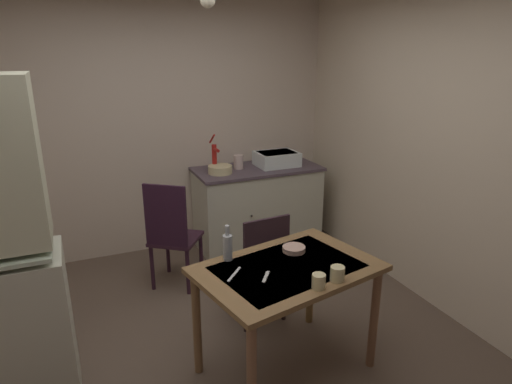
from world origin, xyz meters
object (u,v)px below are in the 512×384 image
Objects in this scene: sink_basin at (277,159)px; hand_pump at (214,155)px; glass_bottle at (228,246)px; dining_table at (287,281)px; mixing_bowl_counter at (220,169)px; serving_bowl_wide at (294,249)px; chair_far_side at (259,265)px; teacup_mint at (319,281)px; chair_by_counter at (172,234)px.

sink_basin is 1.13× the size of hand_pump.
sink_basin is 2.09m from glass_bottle.
hand_pump reaches higher than dining_table.
sink_basin is at bearing 4.31° from mixing_bowl_counter.
glass_bottle reaches higher than serving_bowl_wide.
chair_far_side is 5.82× the size of serving_bowl_wide.
teacup_mint is at bearing -94.23° from mixing_bowl_counter.
chair_by_counter is 1.20m from glass_bottle.
hand_pump is 1.51m from chair_far_side.
mixing_bowl_counter is 2.22m from teacup_mint.
hand_pump reaches higher than glass_bottle.
chair_far_side is (-0.13, -1.30, -0.43)m from mixing_bowl_counter.
glass_bottle is at bearing 142.74° from dining_table.
glass_bottle is at bearing -83.95° from chair_by_counter.
chair_by_counter is 1.77m from teacup_mint.
sink_basin is 2.82× the size of serving_bowl_wide.
glass_bottle is at bearing -124.58° from sink_basin.
sink_basin is 1.49m from chair_by_counter.
sink_basin is at bearing 55.42° from glass_bottle.
mixing_bowl_counter is at bearing 85.77° from teacup_mint.
serving_bowl_wide reaches higher than dining_table.
hand_pump is 0.31× the size of dining_table.
hand_pump is 2.05m from dining_table.
sink_basin is 1.79× the size of mixing_bowl_counter.
hand_pump reaches higher than chair_by_counter.
chair_by_counter is at bearing -156.02° from sink_basin.
chair_by_counter is at bearing -140.40° from mixing_bowl_counter.
glass_bottle is at bearing 123.21° from teacup_mint.
hand_pump is 1.63× the size of glass_bottle.
serving_bowl_wide is at bearing -7.49° from glass_bottle.
mixing_bowl_counter is 1.93m from dining_table.
teacup_mint is at bearing -93.43° from hand_pump.
serving_bowl_wide is (-0.04, -1.82, -0.25)m from hand_pump.
sink_basin reaches higher than chair_by_counter.
mixing_bowl_counter is 0.20× the size of dining_table.
teacup_mint is (0.04, -0.31, 0.15)m from dining_table.
mixing_bowl_counter is (0.03, -0.10, -0.13)m from hand_pump.
sink_basin is at bearing 67.70° from serving_bowl_wide.
chair_by_counter is (-1.30, -0.58, -0.43)m from sink_basin.
mixing_bowl_counter is (-0.66, -0.05, -0.04)m from sink_basin.
dining_table is 5.20× the size of glass_bottle.
teacup_mint is (-0.16, -2.21, -0.10)m from mixing_bowl_counter.
serving_bowl_wide is (-0.73, -1.78, -0.16)m from sink_basin.
serving_bowl_wide is at bearing -91.26° from hand_pump.
sink_basin is 1.64m from chair_far_side.
glass_bottle is (0.12, -1.14, 0.35)m from chair_by_counter.
teacup_mint is (0.48, -1.68, 0.30)m from chair_by_counter.
glass_bottle is (-0.39, -0.36, 0.39)m from chair_far_side.
sink_basin is 2.16m from dining_table.
teacup_mint is at bearing -91.85° from chair_far_side.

